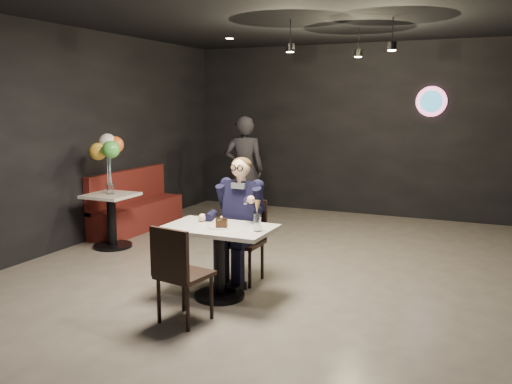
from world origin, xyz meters
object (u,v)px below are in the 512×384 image
at_px(main_table, 219,262).
at_px(booth_bench, 137,200).
at_px(sundae_glass, 257,223).
at_px(side_table, 112,220).
at_px(chair_far, 242,242).
at_px(balloon_vase, 110,188).
at_px(chair_near, 185,273).
at_px(passerby, 244,170).
at_px(seated_man, 242,219).

distance_m(main_table, booth_bench, 3.34).
xyz_separation_m(sundae_glass, side_table, (-2.71, 1.15, -0.45)).
bearing_deg(chair_far, main_table, -90.00).
bearing_deg(balloon_vase, chair_near, -38.36).
height_order(side_table, passerby, passerby).
xyz_separation_m(main_table, chair_far, (0.00, 0.55, 0.09)).
distance_m(chair_far, seated_man, 0.26).
bearing_deg(sundae_glass, seated_man, 127.45).
bearing_deg(booth_bench, main_table, -39.66).
bearing_deg(seated_man, sundae_glass, -52.55).
bearing_deg(sundae_glass, booth_bench, 144.42).
xyz_separation_m(chair_far, balloon_vase, (-2.27, 0.58, 0.37)).
relative_size(chair_near, sundae_glass, 5.50).
bearing_deg(chair_far, booth_bench, 148.40).
bearing_deg(chair_near, balloon_vase, 150.69).
bearing_deg(passerby, booth_bench, 20.82).
bearing_deg(booth_bench, seated_man, -31.60).
bearing_deg(seated_man, passerby, 114.75).
height_order(seated_man, sundae_glass, seated_man).
height_order(chair_near, side_table, chair_near).
distance_m(chair_far, booth_bench, 3.02).
bearing_deg(passerby, balloon_vase, 43.79).
xyz_separation_m(main_table, chair_near, (0.00, -0.67, 0.09)).
distance_m(chair_near, sundae_glass, 0.86).
bearing_deg(seated_man, side_table, 165.64).
xyz_separation_m(chair_far, sundae_glass, (0.44, -0.57, 0.37)).
relative_size(main_table, passerby, 0.62).
height_order(chair_near, balloon_vase, chair_near).
bearing_deg(chair_near, seated_man, 99.06).
height_order(main_table, chair_far, chair_far).
distance_m(seated_man, sundae_glass, 0.73).
relative_size(chair_far, booth_bench, 0.49).
bearing_deg(passerby, main_table, 89.21).
distance_m(main_table, seated_man, 0.65).
xyz_separation_m(seated_man, side_table, (-2.27, 0.58, -0.34)).
bearing_deg(passerby, chair_near, 85.93).
distance_m(main_table, chair_far, 0.56).
relative_size(chair_far, side_table, 1.20).
height_order(seated_man, passerby, passerby).
bearing_deg(side_table, booth_bench, 106.70).
distance_m(side_table, balloon_vase, 0.44).
xyz_separation_m(chair_near, booth_bench, (-2.57, 2.80, 0.01)).
xyz_separation_m(chair_near, seated_man, (0.00, 1.22, 0.26)).
bearing_deg(seated_man, chair_far, -90.00).
distance_m(booth_bench, passerby, 1.81).
bearing_deg(chair_near, side_table, 150.69).
bearing_deg(sundae_glass, main_table, 177.29).
bearing_deg(main_table, chair_far, 90.00).
xyz_separation_m(chair_near, passerby, (-1.28, 3.99, 0.42)).
bearing_deg(sundae_glass, chair_near, -124.10).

